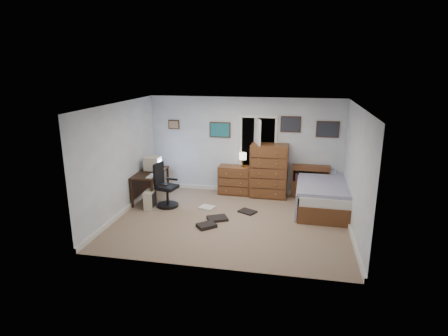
# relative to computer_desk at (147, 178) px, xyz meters

# --- Properties ---
(floor) EXTENTS (5.00, 4.00, 0.02)m
(floor) POSITION_rel_computer_desk_xyz_m (2.29, -0.92, -0.57)
(floor) COLOR #876F5D
(floor) RESTS_ON ground
(computer_desk) EXTENTS (0.60, 1.26, 0.72)m
(computer_desk) POSITION_rel_computer_desk_xyz_m (0.00, 0.00, 0.00)
(computer_desk) COLOR black
(computer_desk) RESTS_ON floor
(crt_monitor) EXTENTS (0.38, 0.35, 0.35)m
(crt_monitor) POSITION_rel_computer_desk_xyz_m (0.11, 0.15, 0.35)
(crt_monitor) COLOR beige
(crt_monitor) RESTS_ON computer_desk
(keyboard) EXTENTS (0.15, 0.39, 0.02)m
(keyboard) POSITION_rel_computer_desk_xyz_m (0.27, -0.35, 0.18)
(keyboard) COLOR beige
(keyboard) RESTS_ON computer_desk
(pc_tower) EXTENTS (0.21, 0.41, 0.43)m
(pc_tower) POSITION_rel_computer_desk_xyz_m (0.29, -0.55, -0.34)
(pc_tower) COLOR beige
(pc_tower) RESTS_ON floor
(office_chair) EXTENTS (0.60, 0.60, 1.05)m
(office_chair) POSITION_rel_computer_desk_xyz_m (0.59, -0.36, -0.15)
(office_chair) COLOR black
(office_chair) RESTS_ON floor
(media_stack) EXTENTS (0.18, 0.18, 0.83)m
(media_stack) POSITION_rel_computer_desk_xyz_m (-0.03, 0.92, -0.14)
(media_stack) COLOR maroon
(media_stack) RESTS_ON floor
(low_dresser) EXTENTS (0.84, 0.43, 0.75)m
(low_dresser) POSITION_rel_computer_desk_xyz_m (2.07, 0.85, -0.18)
(low_dresser) COLOR brown
(low_dresser) RESTS_ON floor
(table_lamp) EXTENTS (0.19, 0.19, 0.36)m
(table_lamp) POSITION_rel_computer_desk_xyz_m (2.27, 0.85, 0.46)
(table_lamp) COLOR gold
(table_lamp) RESTS_ON low_dresser
(doorway) EXTENTS (0.96, 1.12, 2.05)m
(doorway) POSITION_rel_computer_desk_xyz_m (2.63, 1.35, 0.45)
(doorway) COLOR black
(doorway) RESTS_ON floor
(tall_dresser) EXTENTS (0.94, 0.57, 1.37)m
(tall_dresser) POSITION_rel_computer_desk_xyz_m (2.96, 0.83, 0.13)
(tall_dresser) COLOR brown
(tall_dresser) RESTS_ON floor
(headboard_bookcase) EXTENTS (0.94, 0.24, 0.84)m
(headboard_bookcase) POSITION_rel_computer_desk_xyz_m (3.99, 0.94, -0.11)
(headboard_bookcase) COLOR brown
(headboard_bookcase) RESTS_ON floor
(bed) EXTENTS (1.25, 2.25, 0.73)m
(bed) POSITION_rel_computer_desk_xyz_m (4.27, 0.29, -0.21)
(bed) COLOR brown
(bed) RESTS_ON floor
(wall_posters) EXTENTS (4.38, 0.04, 0.60)m
(wall_posters) POSITION_rel_computer_desk_xyz_m (2.86, 1.06, 1.19)
(wall_posters) COLOR #331E11
(wall_posters) RESTS_ON floor
(floor_clutter) EXTENTS (1.40, 1.44, 0.08)m
(floor_clutter) POSITION_rel_computer_desk_xyz_m (1.97, -0.87, -0.53)
(floor_clutter) COLOR black
(floor_clutter) RESTS_ON floor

